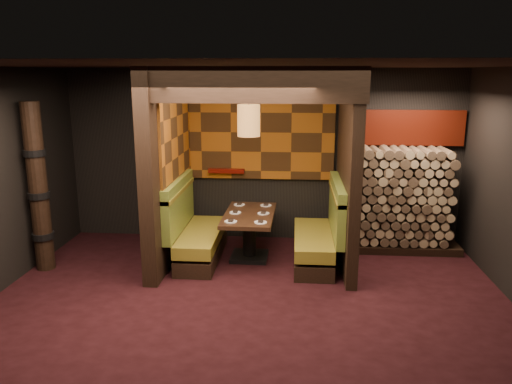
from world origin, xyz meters
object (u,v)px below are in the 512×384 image
object	(u,v)px
dining_table	(249,228)
pendant_lamp	(249,120)
totem_column	(38,189)
booth_bench_right	(320,237)
firewood_stack	(405,199)
booth_bench_left	(195,234)

from	to	relation	value
dining_table	pendant_lamp	bearing A→B (deg)	-90.00
pendant_lamp	totem_column	size ratio (longest dim) A/B	0.40
pendant_lamp	booth_bench_right	bearing A→B (deg)	-1.43
dining_table	firewood_stack	world-z (taller)	firewood_stack
booth_bench_right	totem_column	bearing A→B (deg)	-172.14
booth_bench_left	firewood_stack	bearing A→B (deg)	12.17
pendant_lamp	firewood_stack	bearing A→B (deg)	15.56
pendant_lamp	firewood_stack	distance (m)	2.82
dining_table	pendant_lamp	distance (m)	1.63
pendant_lamp	firewood_stack	xyz separation A→B (m)	(2.42, 0.67, -1.29)
firewood_stack	booth_bench_right	bearing A→B (deg)	-152.65
booth_bench_right	totem_column	world-z (taller)	totem_column
totem_column	booth_bench_left	bearing A→B (deg)	14.75
booth_bench_left	pendant_lamp	world-z (taller)	pendant_lamp
totem_column	firewood_stack	bearing A→B (deg)	13.19
booth_bench_left	pendant_lamp	bearing A→B (deg)	1.84
booth_bench_left	firewood_stack	distance (m)	3.35
booth_bench_left	pendant_lamp	size ratio (longest dim) A/B	1.65
pendant_lamp	totem_column	bearing A→B (deg)	-168.82
dining_table	totem_column	size ratio (longest dim) A/B	0.57
booth_bench_right	firewood_stack	size ratio (longest dim) A/B	0.92
pendant_lamp	totem_column	distance (m)	3.11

